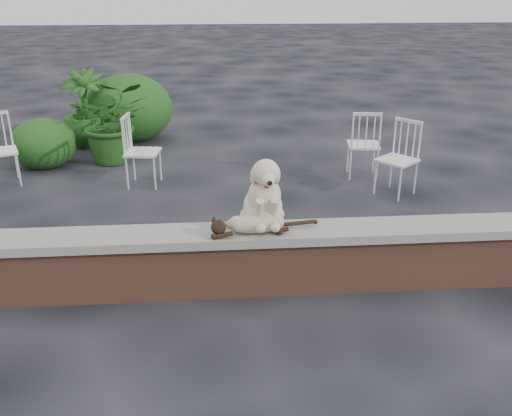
{
  "coord_description": "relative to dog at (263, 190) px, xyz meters",
  "views": [
    {
      "loc": [
        -0.46,
        -4.3,
        2.58
      ],
      "look_at": [
        -0.1,
        0.2,
        0.7
      ],
      "focal_mm": 39.14,
      "sensor_mm": 36.0,
      "label": 1
    }
  ],
  "objects": [
    {
      "name": "chair_c",
      "position": [
        1.64,
        2.82,
        -0.43
      ],
      "size": [
        0.63,
        0.63,
        0.94
      ],
      "primitive_type": null,
      "rotation": [
        0.0,
        0.0,
        3.0
      ],
      "color": "white",
      "rests_on": "ground"
    },
    {
      "name": "potted_plant_a",
      "position": [
        -1.88,
        3.79,
        -0.29
      ],
      "size": [
        1.23,
        1.1,
        1.22
      ],
      "primitive_type": "imported",
      "rotation": [
        0.0,
        0.0,
        0.15
      ],
      "color": "#204012",
      "rests_on": "ground"
    },
    {
      "name": "capstone",
      "position": [
        0.05,
        -0.1,
        -0.36
      ],
      "size": [
        6.2,
        0.4,
        0.08
      ],
      "primitive_type": "cube",
      "color": "slate",
      "rests_on": "brick_wall"
    },
    {
      "name": "potted_plant_b",
      "position": [
        -2.45,
        4.65,
        -0.29
      ],
      "size": [
        0.75,
        0.75,
        1.23
      ],
      "primitive_type": "imported",
      "rotation": [
        0.0,
        0.0,
        -0.09
      ],
      "color": "#204012",
      "rests_on": "ground"
    },
    {
      "name": "chair_d",
      "position": [
        1.88,
        2.1,
        -0.43
      ],
      "size": [
        0.79,
        0.79,
        0.94
      ],
      "primitive_type": null,
      "rotation": [
        0.0,
        0.0,
        -0.87
      ],
      "color": "white",
      "rests_on": "ground"
    },
    {
      "name": "chair_e",
      "position": [
        -1.33,
        2.71,
        -0.43
      ],
      "size": [
        0.63,
        0.63,
        0.94
      ],
      "primitive_type": null,
      "rotation": [
        0.0,
        0.0,
        1.44
      ],
      "color": "white",
      "rests_on": "ground"
    },
    {
      "name": "dog",
      "position": [
        0.0,
        0.0,
        0.0
      ],
      "size": [
        0.47,
        0.59,
        0.65
      ],
      "primitive_type": null,
      "rotation": [
        0.0,
        0.0,
        0.09
      ],
      "color": "beige",
      "rests_on": "capstone"
    },
    {
      "name": "brick_wall",
      "position": [
        0.05,
        -0.1,
        -0.65
      ],
      "size": [
        6.0,
        0.3,
        0.5
      ],
      "primitive_type": "cube",
      "color": "brown",
      "rests_on": "ground"
    },
    {
      "name": "ground",
      "position": [
        0.05,
        -0.1,
        -0.9
      ],
      "size": [
        60.0,
        60.0,
        0.0
      ],
      "primitive_type": "plane",
      "color": "black",
      "rests_on": "ground"
    },
    {
      "name": "chair_a",
      "position": [
        -3.21,
        2.89,
        -0.43
      ],
      "size": [
        0.73,
        0.73,
        0.94
      ],
      "primitive_type": null,
      "rotation": [
        0.0,
        0.0,
        0.39
      ],
      "color": "white",
      "rests_on": "ground"
    },
    {
      "name": "cat",
      "position": [
        -0.08,
        -0.15,
        -0.23
      ],
      "size": [
        1.12,
        0.36,
        0.19
      ],
      "primitive_type": null,
      "rotation": [
        0.0,
        0.0,
        0.09
      ],
      "color": "tan",
      "rests_on": "capstone"
    },
    {
      "name": "shrubbery",
      "position": [
        -2.05,
        4.81,
        -0.45
      ],
      "size": [
        2.26,
        2.52,
        1.16
      ],
      "color": "#204012",
      "rests_on": "ground"
    }
  ]
}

